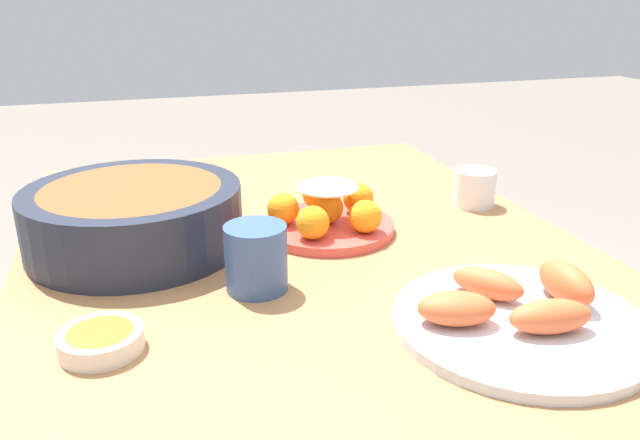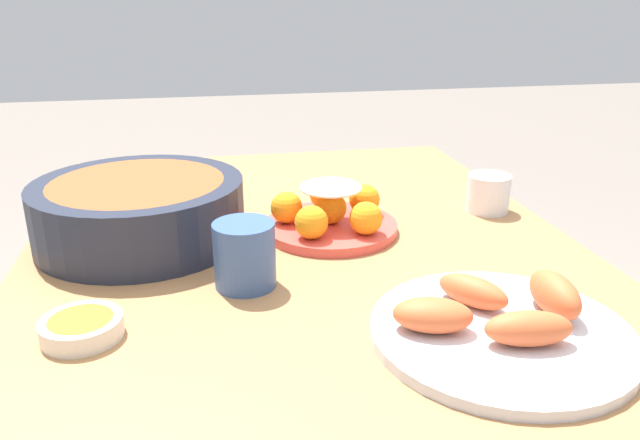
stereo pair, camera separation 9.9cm
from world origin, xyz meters
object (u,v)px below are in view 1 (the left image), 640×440
object	(u,v)px
serving_bowl	(134,216)
seafood_platter	(519,314)
sauce_bowl	(101,340)
cup_near	(474,188)
cake_plate	(327,214)
dining_table	(312,314)
cup_far	(256,258)

from	to	relation	value
serving_bowl	seafood_platter	bearing A→B (deg)	-131.65
sauce_bowl	cup_near	xyz separation A→B (m)	(0.32, -0.66, 0.02)
cake_plate	serving_bowl	xyz separation A→B (m)	(0.02, 0.31, 0.02)
seafood_platter	cup_near	distance (m)	0.45
serving_bowl	seafood_platter	size ratio (longest dim) A/B	1.08
dining_table	sauce_bowl	size ratio (longest dim) A/B	13.07
cake_plate	seafood_platter	xyz separation A→B (m)	(-0.37, -0.13, -0.02)
seafood_platter	cup_near	bearing A→B (deg)	-23.17
cup_near	serving_bowl	bearing A→B (deg)	92.33
serving_bowl	cup_near	world-z (taller)	serving_bowl
cake_plate	cup_far	distance (m)	0.23
cup_near	cake_plate	bearing A→B (deg)	98.84
cup_far	seafood_platter	bearing A→B (deg)	-124.16
seafood_platter	sauce_bowl	bearing A→B (deg)	79.24
dining_table	sauce_bowl	distance (m)	0.37
cup_far	sauce_bowl	bearing A→B (deg)	116.59
seafood_platter	cup_far	size ratio (longest dim) A/B	3.36
serving_bowl	cup_far	size ratio (longest dim) A/B	3.64
dining_table	serving_bowl	size ratio (longest dim) A/B	3.76
seafood_platter	serving_bowl	bearing A→B (deg)	48.35
sauce_bowl	seafood_platter	xyz separation A→B (m)	(-0.09, -0.49, 0.00)
cake_plate	cup_far	xyz separation A→B (m)	(-0.17, 0.16, 0.01)
seafood_platter	cup_far	world-z (taller)	cup_far
cake_plate	seafood_platter	distance (m)	0.39
serving_bowl	cup_near	xyz separation A→B (m)	(0.02, -0.62, -0.02)
sauce_bowl	cup_far	distance (m)	0.23
serving_bowl	cup_near	size ratio (longest dim) A/B	4.29
seafood_platter	cup_far	distance (m)	0.35
dining_table	serving_bowl	distance (m)	0.32
cake_plate	sauce_bowl	size ratio (longest dim) A/B	2.34
cake_plate	cup_near	distance (m)	0.31
cake_plate	cup_far	size ratio (longest dim) A/B	2.45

